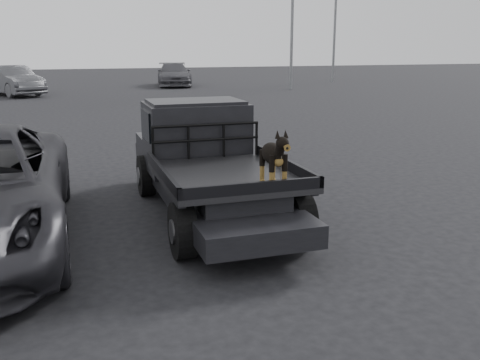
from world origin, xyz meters
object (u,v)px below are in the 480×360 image
object	(u,v)px
distant_car_a	(12,81)
distant_car_b	(174,74)
flatbed_ute	(210,188)
dog	(273,158)

from	to	relation	value
distant_car_a	distant_car_b	world-z (taller)	distant_car_a
distant_car_b	distant_car_a	bearing A→B (deg)	-148.49
distant_car_b	flatbed_ute	bearing A→B (deg)	-91.65
flatbed_ute	dog	world-z (taller)	dog
distant_car_b	dog	bearing A→B (deg)	-90.34
flatbed_ute	distant_car_b	distance (m)	28.80
dog	distant_car_a	bearing A→B (deg)	101.31
flatbed_ute	distant_car_a	world-z (taller)	distant_car_a
distant_car_a	distant_car_b	size ratio (longest dim) A/B	0.93
dog	distant_car_a	distance (m)	26.48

